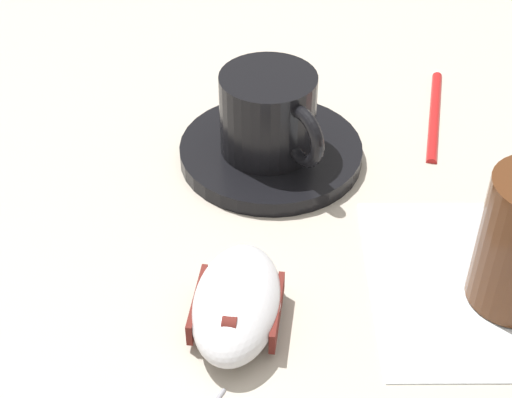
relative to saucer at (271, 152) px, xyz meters
The scene contains 6 objects.
ground_plane 0.10m from the saucer, 58.65° to the left, with size 3.00×3.00×0.00m, color #B2A899.
saucer is the anchor object (origin of this frame).
coffee_cup 0.04m from the saucer, ahead, with size 0.09×0.09×0.07m.
computer_mouse 0.18m from the saucer, ahead, with size 0.10×0.06×0.04m.
napkin_under_glass 0.20m from the saucer, 55.63° to the left, with size 0.17×0.17×0.00m, color white.
pen 0.16m from the saucer, 123.63° to the left, with size 0.15×0.02×0.01m.
Camera 1 is at (0.45, -0.02, 0.38)m, focal length 55.00 mm.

